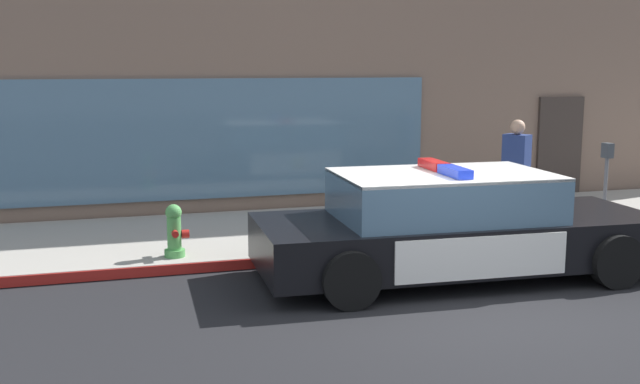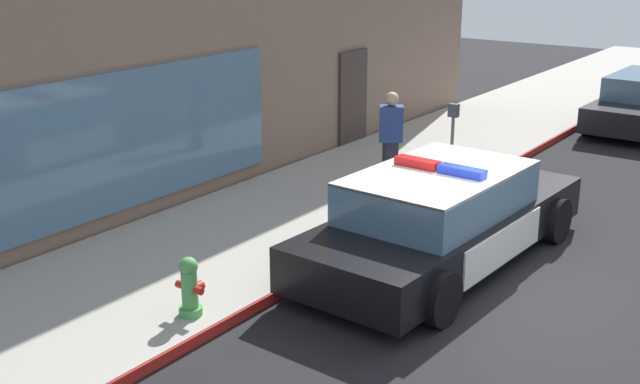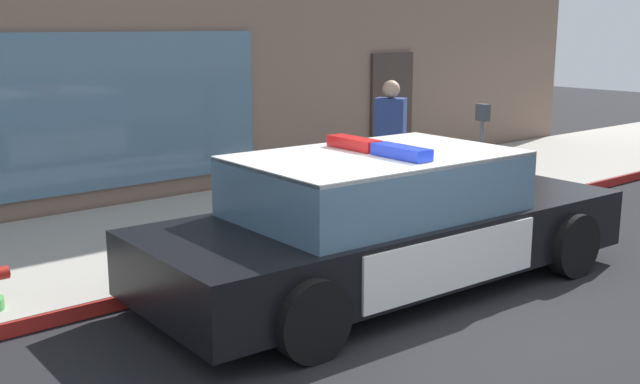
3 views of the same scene
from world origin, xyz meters
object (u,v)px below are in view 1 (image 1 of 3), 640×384
Objects in this scene: police_cruiser at (453,226)px; parking_meter at (606,168)px; fire_hydrant at (175,231)px; pedestrian_on_sidewalk at (516,171)px.

parking_meter is (3.53, 1.63, 0.40)m from police_cruiser.
fire_hydrant is 0.42× the size of pedestrian_on_sidewalk.
fire_hydrant is 0.54× the size of parking_meter.
parking_meter is at bearing 1.14° from fire_hydrant.
pedestrian_on_sidewalk is 1.45m from parking_meter.
police_cruiser is 3.91m from parking_meter.
parking_meter reaches higher than fire_hydrant.
parking_meter is at bearing 127.05° from pedestrian_on_sidewalk.
pedestrian_on_sidewalk is 1.28× the size of parking_meter.
fire_hydrant is at bearing -26.14° from pedestrian_on_sidewalk.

